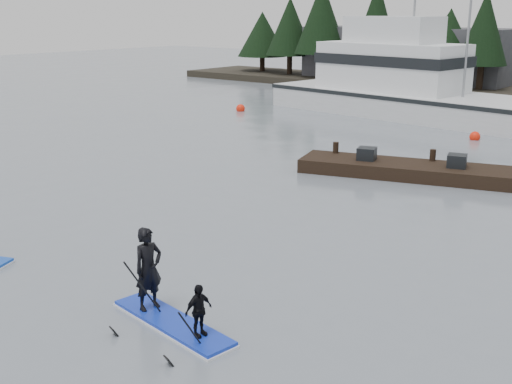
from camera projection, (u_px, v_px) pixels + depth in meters
The scene contains 7 objects.
ground at pixel (95, 291), 15.03m from camera, with size 160.00×160.00×0.00m, color slate.
waterfront_building at pixel (407, 57), 55.71m from camera, with size 18.00×6.00×5.00m, color #4C4C51.
fishing_boat_large at pixel (414, 102), 39.98m from camera, with size 20.84×8.05×11.16m.
floating_dock at pixel (511, 179), 24.02m from camera, with size 16.17×2.16×0.54m, color black.
buoy_a at pixel (241, 111), 42.18m from camera, with size 0.58×0.58×0.58m, color #FF250C.
buoy_b at pixel (475, 140), 32.77m from camera, with size 0.55×0.55×0.55m, color #FF250C.
paddleboard_duo at pixel (164, 292), 13.38m from camera, with size 3.34×1.38×2.47m.
Camera 1 is at (11.66, -8.35, 6.31)m, focal length 45.00 mm.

